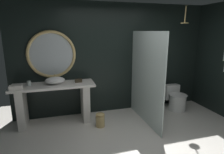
{
  "coord_description": "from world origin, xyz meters",
  "views": [
    {
      "loc": [
        -1.36,
        -2.52,
        1.96
      ],
      "look_at": [
        -0.34,
        1.0,
        1.08
      ],
      "focal_mm": 30.75,
      "sensor_mm": 36.0,
      "label": 1
    }
  ],
  "objects": [
    {
      "name": "tumbler_cup",
      "position": [
        -1.94,
        1.58,
        0.92
      ],
      "size": [
        0.08,
        0.08,
        0.1
      ],
      "primitive_type": "cylinder",
      "color": "silver",
      "rests_on": "vanity_counter"
    },
    {
      "name": "shower_glass_panel",
      "position": [
        0.43,
        1.09,
        0.98
      ],
      "size": [
        0.02,
        1.53,
        1.96
      ],
      "primitive_type": "cube",
      "color": "silver",
      "rests_on": "ground_plane"
    },
    {
      "name": "vanity_counter",
      "position": [
        -1.47,
        1.54,
        0.54
      ],
      "size": [
        1.69,
        0.58,
        0.87
      ],
      "color": "silver",
      "rests_on": "ground_plane"
    },
    {
      "name": "back_wall_panel",
      "position": [
        0.0,
        1.9,
        1.3
      ],
      "size": [
        4.8,
        0.1,
        2.6
      ],
      "primitive_type": "cube",
      "color": "black",
      "rests_on": "ground_plane"
    },
    {
      "name": "vessel_sink",
      "position": [
        -1.43,
        1.57,
        0.94
      ],
      "size": [
        0.42,
        0.34,
        0.17
      ],
      "color": "white",
      "rests_on": "vanity_counter"
    },
    {
      "name": "round_wall_mirror",
      "position": [
        -1.47,
        1.81,
        1.46
      ],
      "size": [
        1.03,
        0.06,
        1.03
      ],
      "color": "tan"
    },
    {
      "name": "folded_hand_towel",
      "position": [
        -2.15,
        1.35,
        0.91
      ],
      "size": [
        0.24,
        0.16,
        0.08
      ],
      "primitive_type": "cube",
      "rotation": [
        0.0,
        0.0,
        0.07
      ],
      "color": "silver",
      "rests_on": "vanity_counter"
    },
    {
      "name": "ground_plane",
      "position": [
        0.0,
        0.0,
        0.0
      ],
      "size": [
        5.76,
        5.76,
        0.0
      ],
      "primitive_type": "plane",
      "color": "silver"
    },
    {
      "name": "waste_bin",
      "position": [
        -0.57,
        1.09,
        0.15
      ],
      "size": [
        0.19,
        0.19,
        0.3
      ],
      "color": "tan",
      "rests_on": "ground_plane"
    },
    {
      "name": "tissue_box",
      "position": [
        -0.94,
        1.57,
        0.9
      ],
      "size": [
        0.15,
        0.11,
        0.07
      ],
      "primitive_type": "cube",
      "color": "#3D3323",
      "rests_on": "vanity_counter"
    },
    {
      "name": "rain_shower_head",
      "position": [
        1.48,
        1.35,
        2.18
      ],
      "size": [
        0.18,
        0.18,
        0.38
      ],
      "color": "tan"
    },
    {
      "name": "toilet",
      "position": [
        1.49,
        1.47,
        0.26
      ],
      "size": [
        0.44,
        0.62,
        0.59
      ],
      "color": "white",
      "rests_on": "ground_plane"
    }
  ]
}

